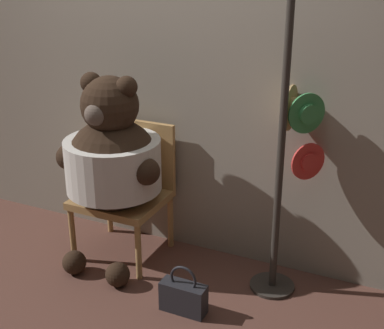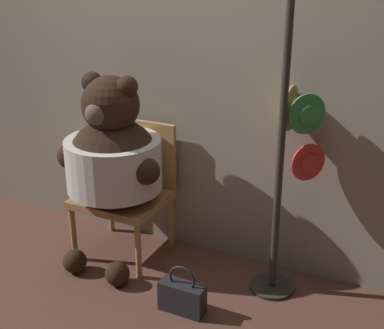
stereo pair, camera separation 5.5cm
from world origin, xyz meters
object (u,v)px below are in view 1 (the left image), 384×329
object	(u,v)px
chair	(127,185)
handbag_on_ground	(183,296)
hat_display_rack	(288,165)
teddy_bear	(112,159)

from	to	relation	value
chair	handbag_on_ground	size ratio (longest dim) A/B	2.95
hat_display_rack	teddy_bear	bearing A→B (deg)	-170.16
teddy_bear	hat_display_rack	bearing A→B (deg)	9.84
teddy_bear	hat_display_rack	distance (m)	1.11
hat_display_rack	chair	bearing A→B (deg)	-178.91
chair	teddy_bear	distance (m)	0.30
chair	hat_display_rack	world-z (taller)	hat_display_rack
chair	hat_display_rack	size ratio (longest dim) A/B	0.52
chair	teddy_bear	bearing A→B (deg)	-88.20
chair	hat_display_rack	xyz separation A→B (m)	(1.10, 0.02, 0.33)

